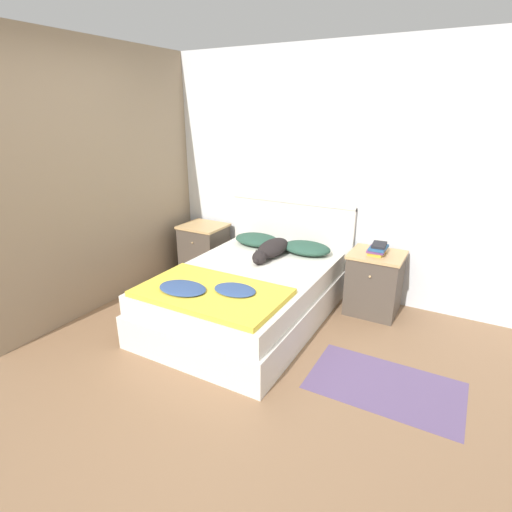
# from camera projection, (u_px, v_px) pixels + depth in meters

# --- Properties ---
(ground_plane) EXTENTS (16.00, 16.00, 0.00)m
(ground_plane) POSITION_uv_depth(u_px,v_px,m) (191.00, 384.00, 2.98)
(ground_plane) COLOR #896647
(wall_back) EXTENTS (9.00, 0.06, 2.55)m
(wall_back) POSITION_uv_depth(u_px,v_px,m) (307.00, 174.00, 4.28)
(wall_back) COLOR silver
(wall_back) RESTS_ON ground_plane
(wall_side_left) EXTENTS (0.06, 3.10, 2.55)m
(wall_side_left) POSITION_uv_depth(u_px,v_px,m) (122.00, 176.00, 4.14)
(wall_side_left) COLOR gray
(wall_side_left) RESTS_ON ground_plane
(bed) EXTENTS (1.37, 1.95, 0.49)m
(bed) POSITION_uv_depth(u_px,v_px,m) (246.00, 296.00, 3.83)
(bed) COLOR silver
(bed) RESTS_ON ground_plane
(headboard) EXTENTS (1.45, 0.06, 1.00)m
(headboard) POSITION_uv_depth(u_px,v_px,m) (290.00, 241.00, 4.55)
(headboard) COLOR silver
(headboard) RESTS_ON ground_plane
(nightstand_left) EXTENTS (0.51, 0.47, 0.62)m
(nightstand_left) POSITION_uv_depth(u_px,v_px,m) (204.00, 249.00, 4.88)
(nightstand_left) COLOR #4C4238
(nightstand_left) RESTS_ON ground_plane
(nightstand_right) EXTENTS (0.51, 0.47, 0.62)m
(nightstand_right) POSITION_uv_depth(u_px,v_px,m) (374.00, 283.00, 3.94)
(nightstand_right) COLOR #4C4238
(nightstand_right) RESTS_ON ground_plane
(pillow_left) EXTENTS (0.52, 0.34, 0.13)m
(pillow_left) POSITION_uv_depth(u_px,v_px,m) (257.00, 240.00, 4.47)
(pillow_left) COLOR #284C3D
(pillow_left) RESTS_ON bed
(pillow_right) EXTENTS (0.52, 0.34, 0.13)m
(pillow_right) POSITION_uv_depth(u_px,v_px,m) (306.00, 248.00, 4.20)
(pillow_right) COLOR #284C3D
(pillow_right) RESTS_ON bed
(quilt) EXTENTS (1.20, 0.74, 0.08)m
(quilt) POSITION_uv_depth(u_px,v_px,m) (210.00, 292.00, 3.27)
(quilt) COLOR yellow
(quilt) RESTS_ON bed
(dog) EXTENTS (0.25, 0.74, 0.17)m
(dog) POSITION_uv_depth(u_px,v_px,m) (272.00, 249.00, 4.12)
(dog) COLOR black
(dog) RESTS_ON bed
(book_stack) EXTENTS (0.17, 0.24, 0.10)m
(book_stack) POSITION_uv_depth(u_px,v_px,m) (378.00, 249.00, 3.80)
(book_stack) COLOR gold
(book_stack) RESTS_ON nightstand_right
(rug) EXTENTS (1.09, 0.66, 0.00)m
(rug) POSITION_uv_depth(u_px,v_px,m) (385.00, 385.00, 2.96)
(rug) COLOR #604C75
(rug) RESTS_ON ground_plane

